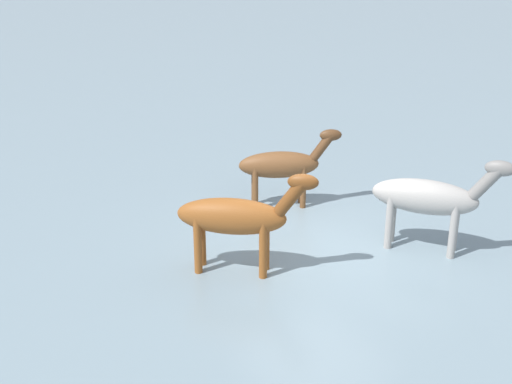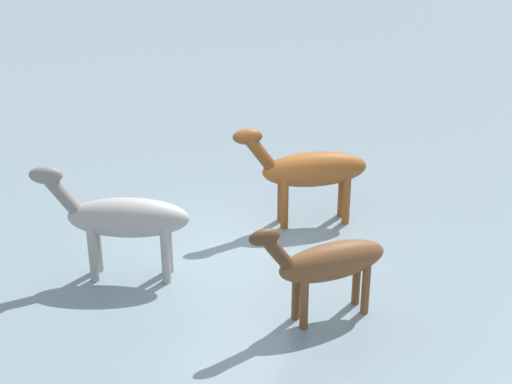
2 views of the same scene
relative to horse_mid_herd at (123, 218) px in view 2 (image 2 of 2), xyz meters
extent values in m
plane|color=gray|center=(1.68, -1.10, -1.05)|extent=(216.30, 216.30, 0.00)
ellipsoid|color=#9E9993|center=(0.05, -0.07, 0.01)|extent=(1.55, 1.91, 0.65)
cylinder|color=#9E9993|center=(-0.40, 0.32, -0.52)|extent=(0.14, 0.14, 1.06)
cylinder|color=#9E9993|center=(-0.14, 0.49, -0.52)|extent=(0.14, 0.14, 1.06)
cylinder|color=#9E9993|center=(0.24, -0.64, -0.52)|extent=(0.14, 0.14, 1.06)
cylinder|color=#9E9993|center=(0.50, -0.46, -0.52)|extent=(0.14, 0.14, 1.06)
cylinder|color=slate|center=(-0.52, 0.77, 0.43)|extent=(0.51, 0.61, 0.71)
ellipsoid|color=slate|center=(-0.64, 0.94, 0.72)|extent=(0.48, 0.56, 0.28)
ellipsoid|color=brown|center=(0.98, -3.24, -0.12)|extent=(1.71, 1.30, 0.57)
cylinder|color=brown|center=(0.47, -3.10, -0.59)|extent=(0.12, 0.12, 0.93)
cylinder|color=brown|center=(0.61, -2.86, -0.59)|extent=(0.12, 0.12, 0.93)
cylinder|color=brown|center=(1.34, -3.62, -0.59)|extent=(0.12, 0.12, 0.93)
cylinder|color=brown|center=(1.48, -3.38, -0.59)|extent=(0.12, 0.12, 0.93)
cylinder|color=#50311A|center=(0.21, -2.78, 0.25)|extent=(0.54, 0.43, 0.62)
ellipsoid|color=#50311A|center=(0.05, -2.69, 0.50)|extent=(0.50, 0.41, 0.25)
ellipsoid|color=brown|center=(3.38, -1.42, 0.00)|extent=(1.75, 1.73, 0.64)
cylinder|color=brown|center=(2.86, -1.13, -0.53)|extent=(0.14, 0.14, 1.05)
cylinder|color=brown|center=(3.08, -0.91, -0.53)|extent=(0.14, 0.14, 1.05)
cylinder|color=brown|center=(3.68, -1.93, -0.53)|extent=(0.14, 0.14, 1.05)
cylinder|color=brown|center=(3.90, -1.71, -0.53)|extent=(0.14, 0.14, 1.05)
cylinder|color=brown|center=(2.66, -0.71, 0.41)|extent=(0.57, 0.57, 0.70)
ellipsoid|color=brown|center=(2.51, -0.57, 0.70)|extent=(0.53, 0.52, 0.28)
camera|label=1|loc=(9.34, 7.65, 4.93)|focal=48.89mm
camera|label=2|loc=(-7.55, -8.08, 5.64)|focal=54.81mm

